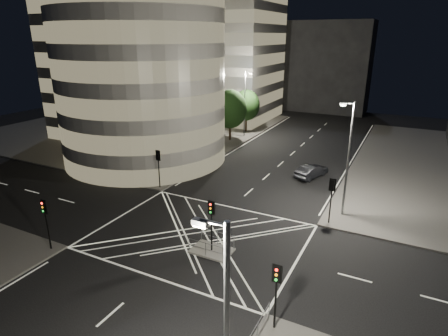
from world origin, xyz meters
The scene contains 22 objects.
ground centered at (0.00, 0.00, 0.00)m, with size 120.00×120.00×0.00m, color black.
sidewalk_far_left centered at (-29.00, 27.00, 0.07)m, with size 42.00×42.00×0.15m, color #53514E.
central_island centered at (2.00, -1.50, 0.07)m, with size 3.00×2.00×0.15m, color slate.
office_tower_curved centered at (-20.74, 18.74, 12.65)m, with size 30.00×29.00×27.20m.
office_block_rear centered at (-22.00, 42.00, 11.15)m, with size 24.00×16.00×22.00m, color gray.
building_far_end centered at (-4.00, 58.00, 9.00)m, with size 18.00×8.00×18.00m, color black.
tree_a centered at (-10.50, 9.00, 4.34)m, with size 4.22×4.22×6.63m.
tree_b centered at (-10.50, 15.00, 4.88)m, with size 4.64×4.64×7.41m.
tree_c centered at (-10.50, 21.00, 4.19)m, with size 3.68×3.68×6.17m.
tree_d centered at (-10.50, 27.00, 4.83)m, with size 5.00×5.00×7.57m.
tree_e centered at (-10.50, 33.00, 4.48)m, with size 4.36×4.36×6.85m.
traffic_signal_fl centered at (-8.80, 6.80, 2.91)m, with size 0.55×0.22×4.00m.
traffic_signal_nl centered at (-8.80, -6.80, 2.91)m, with size 0.55×0.22×4.00m.
traffic_signal_fr centered at (8.80, 6.80, 2.91)m, with size 0.55×0.22×4.00m.
traffic_signal_nr centered at (8.80, -6.80, 2.91)m, with size 0.55×0.22×4.00m.
traffic_signal_island centered at (2.00, -1.50, 2.91)m, with size 0.55×0.22×4.00m.
street_lamp_left_near centered at (-9.44, 12.00, 5.54)m, with size 1.25×0.25×10.00m.
street_lamp_left_far centered at (-9.44, 30.00, 5.54)m, with size 1.25×0.25×10.00m.
street_lamp_right_far centered at (9.44, 9.00, 5.54)m, with size 1.25×0.25×10.00m.
railing_island_south centered at (2.00, -2.40, 0.70)m, with size 2.80×0.06×1.10m, color slate.
railing_island_north centered at (2.00, -0.60, 0.70)m, with size 2.80×0.06×1.10m, color slate.
sedan centered at (4.58, 17.20, 0.76)m, with size 1.60×4.59×1.51m, color black.
Camera 1 is at (13.78, -22.59, 15.19)m, focal length 30.00 mm.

